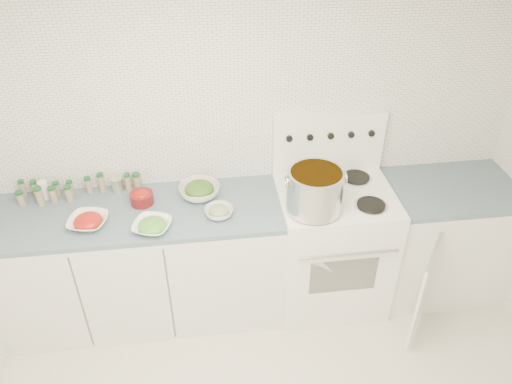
% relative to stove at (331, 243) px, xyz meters
% --- Properties ---
extents(room_walls, '(3.54, 3.04, 2.52)m').
position_rel_stove_xyz_m(room_walls, '(-0.48, -1.19, 1.06)').
color(room_walls, white).
rests_on(room_walls, ground).
extents(counter_left, '(1.85, 0.62, 0.90)m').
position_rel_stove_xyz_m(counter_left, '(-1.30, 0.00, -0.05)').
color(counter_left, white).
rests_on(counter_left, ground).
extents(stove, '(0.76, 0.70, 1.36)m').
position_rel_stove_xyz_m(stove, '(0.00, 0.00, 0.00)').
color(stove, white).
rests_on(stove, ground).
extents(counter_right, '(0.89, 0.95, 0.90)m').
position_rel_stove_xyz_m(counter_right, '(0.82, -0.00, -0.05)').
color(counter_right, white).
rests_on(counter_right, ground).
extents(stock_pot, '(0.37, 0.35, 0.27)m').
position_rel_stove_xyz_m(stock_pot, '(-0.19, -0.16, 0.59)').
color(stock_pot, silver).
rests_on(stock_pot, stove).
extents(bowl_tomato, '(0.28, 0.28, 0.08)m').
position_rel_stove_xyz_m(bowl_tomato, '(-1.58, -0.10, 0.44)').
color(bowl_tomato, white).
rests_on(bowl_tomato, counter_left).
extents(bowl_snowpea, '(0.28, 0.28, 0.07)m').
position_rel_stove_xyz_m(bowl_snowpea, '(-1.19, -0.19, 0.44)').
color(bowl_snowpea, white).
rests_on(bowl_snowpea, counter_left).
extents(bowl_broccoli, '(0.28, 0.28, 0.11)m').
position_rel_stove_xyz_m(bowl_broccoli, '(-0.89, 0.12, 0.45)').
color(bowl_broccoli, white).
rests_on(bowl_broccoli, counter_left).
extents(bowl_zucchini, '(0.24, 0.24, 0.07)m').
position_rel_stove_xyz_m(bowl_zucchini, '(-0.78, -0.11, 0.44)').
color(bowl_zucchini, white).
rests_on(bowl_zucchini, counter_left).
extents(bowl_pepper, '(0.15, 0.15, 0.09)m').
position_rel_stove_xyz_m(bowl_pepper, '(-1.26, 0.09, 0.45)').
color(bowl_pepper, '#5E1012').
rests_on(bowl_pepper, counter_left).
extents(salt_canister, '(0.08, 0.08, 0.13)m').
position_rel_stove_xyz_m(salt_canister, '(-1.90, 0.23, 0.47)').
color(salt_canister, white).
rests_on(salt_canister, counter_left).
extents(tin_can, '(0.09, 0.09, 0.10)m').
position_rel_stove_xyz_m(tin_can, '(-1.43, 0.25, 0.45)').
color(tin_can, '#B8B39C').
rests_on(tin_can, counter_left).
extents(spice_cluster, '(0.78, 0.16, 0.14)m').
position_rel_stove_xyz_m(spice_cluster, '(-1.73, 0.22, 0.47)').
color(spice_cluster, gray).
rests_on(spice_cluster, counter_left).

